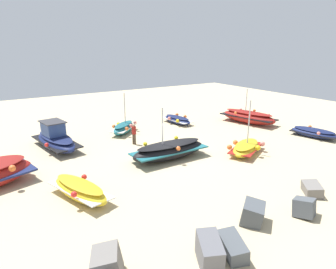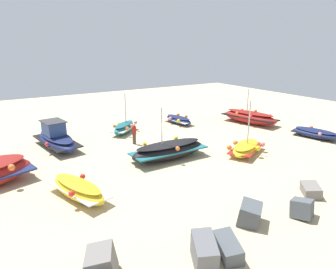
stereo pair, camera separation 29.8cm
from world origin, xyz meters
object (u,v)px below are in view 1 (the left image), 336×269
(fishing_boat_1, at_px, (248,117))
(person_walking, at_px, (134,133))
(fishing_boat_5, at_px, (80,190))
(fishing_boat_8, at_px, (56,139))
(fishing_boat_4, at_px, (177,120))
(fishing_boat_6, at_px, (314,133))
(fishing_boat_0, at_px, (169,150))
(fishing_boat_7, at_px, (246,148))
(fishing_boat_3, at_px, (124,128))

(fishing_boat_1, bearing_deg, person_walking, -103.15)
(fishing_boat_5, height_order, fishing_boat_8, fishing_boat_8)
(fishing_boat_4, bearing_deg, fishing_boat_6, -150.63)
(fishing_boat_0, height_order, fishing_boat_4, fishing_boat_0)
(fishing_boat_1, xyz_separation_m, fishing_boat_6, (-1.10, 6.03, -0.26))
(fishing_boat_4, distance_m, fishing_boat_7, 9.30)
(fishing_boat_3, height_order, person_walking, fishing_boat_3)
(fishing_boat_0, bearing_deg, person_walking, 98.63)
(fishing_boat_8, xyz_separation_m, person_walking, (-5.14, 2.26, 0.25))
(person_walking, bearing_deg, fishing_boat_5, 17.07)
(fishing_boat_3, distance_m, fishing_boat_4, 5.65)
(fishing_boat_3, bearing_deg, fishing_boat_4, 140.45)
(fishing_boat_7, relative_size, fishing_boat_8, 0.70)
(fishing_boat_8, height_order, person_walking, fishing_boat_8)
(fishing_boat_1, bearing_deg, fishing_boat_8, -110.57)
(fishing_boat_7, bearing_deg, fishing_boat_5, -26.18)
(fishing_boat_3, relative_size, fishing_boat_4, 0.95)
(fishing_boat_6, bearing_deg, fishing_boat_8, 53.35)
(fishing_boat_5, relative_size, person_walking, 2.55)
(fishing_boat_5, bearing_deg, fishing_boat_3, -52.54)
(fishing_boat_4, bearing_deg, fishing_boat_5, 121.58)
(fishing_boat_7, distance_m, fishing_boat_8, 13.50)
(fishing_boat_0, distance_m, fishing_boat_5, 6.84)
(fishing_boat_1, xyz_separation_m, fishing_boat_5, (17.87, 5.97, -0.17))
(fishing_boat_8, relative_size, person_walking, 3.37)
(fishing_boat_1, height_order, fishing_boat_8, fishing_boat_1)
(fishing_boat_5, distance_m, person_walking, 8.42)
(fishing_boat_3, height_order, fishing_boat_4, fishing_boat_3)
(fishing_boat_4, relative_size, fishing_boat_6, 0.93)
(fishing_boat_0, bearing_deg, fishing_boat_4, 52.26)
(fishing_boat_1, distance_m, fishing_boat_6, 6.13)
(fishing_boat_0, xyz_separation_m, fishing_boat_5, (6.50, 2.11, -0.15))
(fishing_boat_6, bearing_deg, fishing_boat_1, -1.77)
(fishing_boat_1, relative_size, fishing_boat_7, 1.50)
(fishing_boat_0, height_order, person_walking, fishing_boat_0)
(fishing_boat_6, xyz_separation_m, person_walking, (13.10, -6.08, 0.57))
(fishing_boat_0, distance_m, person_walking, 3.97)
(fishing_boat_4, xyz_separation_m, person_walking, (6.21, 3.45, 0.56))
(fishing_boat_7, bearing_deg, fishing_boat_1, -164.69)
(fishing_boat_5, relative_size, fishing_boat_7, 1.08)
(fishing_boat_7, relative_size, person_walking, 2.37)
(fishing_boat_6, distance_m, fishing_boat_7, 7.45)
(fishing_boat_7, xyz_separation_m, fishing_boat_8, (10.80, -8.10, 0.28))
(fishing_boat_0, xyz_separation_m, fishing_boat_3, (0.06, -7.06, -0.13))
(fishing_boat_4, height_order, fishing_boat_7, fishing_boat_7)
(fishing_boat_1, relative_size, fishing_boat_6, 1.50)
(fishing_boat_3, bearing_deg, person_walking, 37.30)
(fishing_boat_1, height_order, fishing_boat_6, fishing_boat_1)
(fishing_boat_0, bearing_deg, fishing_boat_6, -10.40)
(fishing_boat_3, distance_m, fishing_boat_6, 15.57)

